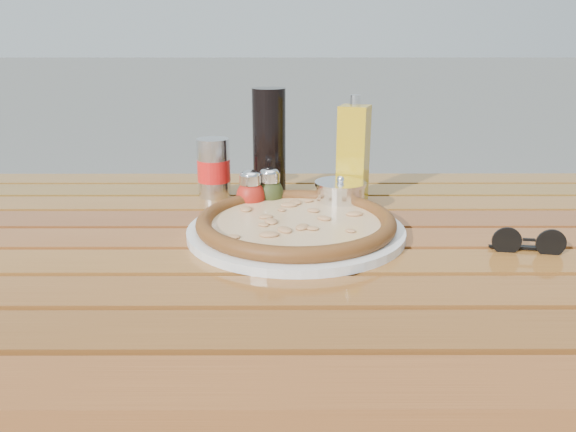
{
  "coord_description": "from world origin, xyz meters",
  "views": [
    {
      "loc": [
        -0.0,
        -0.87,
        1.07
      ],
      "look_at": [
        0.0,
        0.02,
        0.78
      ],
      "focal_mm": 35.0,
      "sensor_mm": 36.0,
      "label": 1
    }
  ],
  "objects_px": {
    "soda_can": "(214,169)",
    "parmesan_tin": "(340,197)",
    "plate": "(296,231)",
    "pepper_shaker": "(251,192)",
    "table": "(288,279)",
    "dark_bottle": "(269,144)",
    "sunglasses": "(528,243)",
    "olive_oil_cruet": "(353,154)",
    "oregano_shaker": "(270,190)",
    "pizza": "(296,222)"
  },
  "relations": [
    {
      "from": "pizza",
      "to": "soda_can",
      "type": "xyz_separation_m",
      "value": [
        -0.16,
        0.24,
        0.04
      ]
    },
    {
      "from": "oregano_shaker",
      "to": "parmesan_tin",
      "type": "xyz_separation_m",
      "value": [
        0.13,
        -0.02,
        -0.01
      ]
    },
    {
      "from": "table",
      "to": "parmesan_tin",
      "type": "height_order",
      "value": "parmesan_tin"
    },
    {
      "from": "sunglasses",
      "to": "pizza",
      "type": "bearing_deg",
      "value": 176.18
    },
    {
      "from": "pepper_shaker",
      "to": "oregano_shaker",
      "type": "xyz_separation_m",
      "value": [
        0.03,
        0.02,
        0.0
      ]
    },
    {
      "from": "pepper_shaker",
      "to": "parmesan_tin",
      "type": "distance_m",
      "value": 0.17
    },
    {
      "from": "pizza",
      "to": "oregano_shaker",
      "type": "bearing_deg",
      "value": 107.81
    },
    {
      "from": "plate",
      "to": "parmesan_tin",
      "type": "distance_m",
      "value": 0.15
    },
    {
      "from": "pepper_shaker",
      "to": "parmesan_tin",
      "type": "bearing_deg",
      "value": -1.01
    },
    {
      "from": "soda_can",
      "to": "olive_oil_cruet",
      "type": "distance_m",
      "value": 0.28
    },
    {
      "from": "soda_can",
      "to": "parmesan_tin",
      "type": "relative_size",
      "value": 1.09
    },
    {
      "from": "table",
      "to": "pizza",
      "type": "height_order",
      "value": "pizza"
    },
    {
      "from": "olive_oil_cruet",
      "to": "dark_bottle",
      "type": "bearing_deg",
      "value": 170.0
    },
    {
      "from": "table",
      "to": "pepper_shaker",
      "type": "height_order",
      "value": "pepper_shaker"
    },
    {
      "from": "oregano_shaker",
      "to": "dark_bottle",
      "type": "relative_size",
      "value": 0.37
    },
    {
      "from": "soda_can",
      "to": "parmesan_tin",
      "type": "bearing_deg",
      "value": -24.23
    },
    {
      "from": "oregano_shaker",
      "to": "table",
      "type": "bearing_deg",
      "value": -77.67
    },
    {
      "from": "table",
      "to": "olive_oil_cruet",
      "type": "bearing_deg",
      "value": 58.82
    },
    {
      "from": "plate",
      "to": "oregano_shaker",
      "type": "bearing_deg",
      "value": 107.81
    },
    {
      "from": "olive_oil_cruet",
      "to": "parmesan_tin",
      "type": "distance_m",
      "value": 0.11
    },
    {
      "from": "pepper_shaker",
      "to": "table",
      "type": "bearing_deg",
      "value": -63.51
    },
    {
      "from": "pizza",
      "to": "soda_can",
      "type": "bearing_deg",
      "value": 124.53
    },
    {
      "from": "pizza",
      "to": "parmesan_tin",
      "type": "xyz_separation_m",
      "value": [
        0.08,
        0.13,
        0.01
      ]
    },
    {
      "from": "pepper_shaker",
      "to": "oregano_shaker",
      "type": "height_order",
      "value": "same"
    },
    {
      "from": "plate",
      "to": "soda_can",
      "type": "relative_size",
      "value": 3.0
    },
    {
      "from": "parmesan_tin",
      "to": "sunglasses",
      "type": "distance_m",
      "value": 0.34
    },
    {
      "from": "pizza",
      "to": "olive_oil_cruet",
      "type": "xyz_separation_m",
      "value": [
        0.12,
        0.2,
        0.07
      ]
    },
    {
      "from": "plate",
      "to": "oregano_shaker",
      "type": "xyz_separation_m",
      "value": [
        -0.05,
        0.15,
        0.03
      ]
    },
    {
      "from": "olive_oil_cruet",
      "to": "sunglasses",
      "type": "distance_m",
      "value": 0.38
    },
    {
      "from": "olive_oil_cruet",
      "to": "parmesan_tin",
      "type": "height_order",
      "value": "olive_oil_cruet"
    },
    {
      "from": "soda_can",
      "to": "parmesan_tin",
      "type": "height_order",
      "value": "soda_can"
    },
    {
      "from": "table",
      "to": "dark_bottle",
      "type": "bearing_deg",
      "value": 98.75
    },
    {
      "from": "pepper_shaker",
      "to": "sunglasses",
      "type": "bearing_deg",
      "value": -25.77
    },
    {
      "from": "oregano_shaker",
      "to": "sunglasses",
      "type": "relative_size",
      "value": 0.74
    },
    {
      "from": "oregano_shaker",
      "to": "soda_can",
      "type": "height_order",
      "value": "soda_can"
    },
    {
      "from": "table",
      "to": "plate",
      "type": "bearing_deg",
      "value": 36.43
    },
    {
      "from": "soda_can",
      "to": "plate",
      "type": "bearing_deg",
      "value": -55.47
    },
    {
      "from": "pepper_shaker",
      "to": "olive_oil_cruet",
      "type": "relative_size",
      "value": 0.39
    },
    {
      "from": "sunglasses",
      "to": "dark_bottle",
      "type": "bearing_deg",
      "value": 151.25
    },
    {
      "from": "plate",
      "to": "olive_oil_cruet",
      "type": "distance_m",
      "value": 0.25
    },
    {
      "from": "oregano_shaker",
      "to": "dark_bottle",
      "type": "bearing_deg",
      "value": 91.69
    },
    {
      "from": "soda_can",
      "to": "sunglasses",
      "type": "relative_size",
      "value": 1.08
    },
    {
      "from": "pizza",
      "to": "olive_oil_cruet",
      "type": "distance_m",
      "value": 0.24
    },
    {
      "from": "dark_bottle",
      "to": "soda_can",
      "type": "xyz_separation_m",
      "value": [
        -0.11,
        0.01,
        -0.05
      ]
    },
    {
      "from": "oregano_shaker",
      "to": "olive_oil_cruet",
      "type": "height_order",
      "value": "olive_oil_cruet"
    },
    {
      "from": "table",
      "to": "plate",
      "type": "distance_m",
      "value": 0.08
    },
    {
      "from": "plate",
      "to": "dark_bottle",
      "type": "xyz_separation_m",
      "value": [
        -0.05,
        0.23,
        0.1
      ]
    },
    {
      "from": "plate",
      "to": "olive_oil_cruet",
      "type": "xyz_separation_m",
      "value": [
        0.12,
        0.2,
        0.09
      ]
    },
    {
      "from": "pepper_shaker",
      "to": "sunglasses",
      "type": "height_order",
      "value": "pepper_shaker"
    },
    {
      "from": "pepper_shaker",
      "to": "sunglasses",
      "type": "xyz_separation_m",
      "value": [
        0.44,
        -0.21,
        -0.02
      ]
    }
  ]
}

